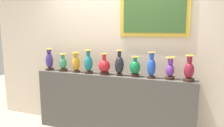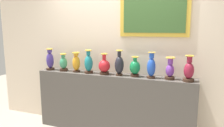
{
  "view_description": "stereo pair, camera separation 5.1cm",
  "coord_description": "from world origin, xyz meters",
  "px_view_note": "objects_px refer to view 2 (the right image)",
  "views": [
    {
      "loc": [
        1.11,
        -3.15,
        1.76
      ],
      "look_at": [
        0.0,
        0.0,
        1.2
      ],
      "focal_mm": 33.56,
      "sensor_mm": 36.0,
      "label": 1
    },
    {
      "loc": [
        1.16,
        -3.13,
        1.76
      ],
      "look_at": [
        0.0,
        0.0,
        1.2
      ],
      "focal_mm": 33.56,
      "sensor_mm": 36.0,
      "label": 2
    }
  ],
  "objects_px": {
    "vase_indigo": "(50,60)",
    "vase_violet": "(170,70)",
    "vase_amber": "(76,63)",
    "vase_crimson": "(104,66)",
    "vase_jade": "(63,63)",
    "vase_emerald": "(135,68)",
    "vase_burgundy": "(189,71)",
    "vase_teal": "(89,63)",
    "vase_onyx": "(119,65)",
    "vase_sapphire": "(151,67)"
  },
  "relations": [
    {
      "from": "vase_indigo",
      "to": "vase_violet",
      "type": "bearing_deg",
      "value": 0.2
    },
    {
      "from": "vase_amber",
      "to": "vase_violet",
      "type": "height_order",
      "value": "vase_amber"
    },
    {
      "from": "vase_crimson",
      "to": "vase_jade",
      "type": "bearing_deg",
      "value": 179.05
    },
    {
      "from": "vase_emerald",
      "to": "vase_burgundy",
      "type": "bearing_deg",
      "value": -2.62
    },
    {
      "from": "vase_emerald",
      "to": "vase_violet",
      "type": "bearing_deg",
      "value": 0.04
    },
    {
      "from": "vase_jade",
      "to": "vase_amber",
      "type": "distance_m",
      "value": 0.26
    },
    {
      "from": "vase_teal",
      "to": "vase_violet",
      "type": "bearing_deg",
      "value": 0.82
    },
    {
      "from": "vase_jade",
      "to": "vase_violet",
      "type": "relative_size",
      "value": 0.94
    },
    {
      "from": "vase_crimson",
      "to": "vase_violet",
      "type": "height_order",
      "value": "vase_crimson"
    },
    {
      "from": "vase_onyx",
      "to": "vase_sapphire",
      "type": "relative_size",
      "value": 1.03
    },
    {
      "from": "vase_jade",
      "to": "vase_teal",
      "type": "height_order",
      "value": "vase_teal"
    },
    {
      "from": "vase_indigo",
      "to": "vase_onyx",
      "type": "xyz_separation_m",
      "value": [
        1.32,
        -0.0,
        -0.0
      ]
    },
    {
      "from": "vase_crimson",
      "to": "vase_violet",
      "type": "relative_size",
      "value": 1.04
    },
    {
      "from": "vase_jade",
      "to": "vase_onyx",
      "type": "height_order",
      "value": "vase_onyx"
    },
    {
      "from": "vase_jade",
      "to": "vase_burgundy",
      "type": "relative_size",
      "value": 0.83
    },
    {
      "from": "vase_jade",
      "to": "vase_teal",
      "type": "relative_size",
      "value": 0.79
    },
    {
      "from": "vase_jade",
      "to": "vase_onyx",
      "type": "xyz_separation_m",
      "value": [
        1.04,
        -0.01,
        0.04
      ]
    },
    {
      "from": "vase_emerald",
      "to": "vase_burgundy",
      "type": "relative_size",
      "value": 0.84
    },
    {
      "from": "vase_onyx",
      "to": "vase_sapphire",
      "type": "height_order",
      "value": "vase_onyx"
    },
    {
      "from": "vase_emerald",
      "to": "vase_violet",
      "type": "distance_m",
      "value": 0.53
    },
    {
      "from": "vase_indigo",
      "to": "vase_burgundy",
      "type": "distance_m",
      "value": 2.35
    },
    {
      "from": "vase_amber",
      "to": "vase_burgundy",
      "type": "height_order",
      "value": "vase_burgundy"
    },
    {
      "from": "vase_onyx",
      "to": "vase_crimson",
      "type": "bearing_deg",
      "value": -178.49
    },
    {
      "from": "vase_teal",
      "to": "vase_crimson",
      "type": "distance_m",
      "value": 0.28
    },
    {
      "from": "vase_violet",
      "to": "vase_burgundy",
      "type": "xyz_separation_m",
      "value": [
        0.26,
        -0.04,
        0.01
      ]
    },
    {
      "from": "vase_teal",
      "to": "vase_burgundy",
      "type": "relative_size",
      "value": 1.05
    },
    {
      "from": "vase_indigo",
      "to": "vase_crimson",
      "type": "height_order",
      "value": "vase_indigo"
    },
    {
      "from": "vase_jade",
      "to": "vase_teal",
      "type": "xyz_separation_m",
      "value": [
        0.5,
        -0.01,
        0.03
      ]
    },
    {
      "from": "vase_teal",
      "to": "vase_violet",
      "type": "distance_m",
      "value": 1.32
    },
    {
      "from": "vase_indigo",
      "to": "vase_burgundy",
      "type": "relative_size",
      "value": 1.03
    },
    {
      "from": "vase_indigo",
      "to": "vase_burgundy",
      "type": "height_order",
      "value": "vase_indigo"
    },
    {
      "from": "vase_indigo",
      "to": "vase_teal",
      "type": "xyz_separation_m",
      "value": [
        0.78,
        -0.01,
        -0.01
      ]
    },
    {
      "from": "vase_teal",
      "to": "vase_sapphire",
      "type": "height_order",
      "value": "same"
    },
    {
      "from": "vase_indigo",
      "to": "vase_burgundy",
      "type": "bearing_deg",
      "value": -0.71
    },
    {
      "from": "vase_jade",
      "to": "vase_burgundy",
      "type": "xyz_separation_m",
      "value": [
        2.08,
        -0.03,
        0.02
      ]
    },
    {
      "from": "vase_emerald",
      "to": "vase_amber",
      "type": "bearing_deg",
      "value": -179.8
    },
    {
      "from": "vase_indigo",
      "to": "vase_crimson",
      "type": "distance_m",
      "value": 1.06
    },
    {
      "from": "vase_sapphire",
      "to": "vase_violet",
      "type": "xyz_separation_m",
      "value": [
        0.27,
        0.02,
        -0.03
      ]
    },
    {
      "from": "vase_indigo",
      "to": "vase_teal",
      "type": "distance_m",
      "value": 0.78
    },
    {
      "from": "vase_teal",
      "to": "vase_onyx",
      "type": "xyz_separation_m",
      "value": [
        0.54,
        0.01,
        0.01
      ]
    },
    {
      "from": "vase_crimson",
      "to": "vase_sapphire",
      "type": "bearing_deg",
      "value": 0.03
    },
    {
      "from": "vase_jade",
      "to": "vase_indigo",
      "type": "bearing_deg",
      "value": -179.35
    },
    {
      "from": "vase_teal",
      "to": "vase_onyx",
      "type": "height_order",
      "value": "vase_onyx"
    },
    {
      "from": "vase_burgundy",
      "to": "vase_onyx",
      "type": "bearing_deg",
      "value": 178.57
    },
    {
      "from": "vase_amber",
      "to": "vase_onyx",
      "type": "bearing_deg",
      "value": -0.47
    },
    {
      "from": "vase_amber",
      "to": "vase_crimson",
      "type": "xyz_separation_m",
      "value": [
        0.53,
        -0.01,
        -0.03
      ]
    },
    {
      "from": "vase_crimson",
      "to": "vase_teal",
      "type": "bearing_deg",
      "value": -179.63
    },
    {
      "from": "vase_amber",
      "to": "vase_burgundy",
      "type": "distance_m",
      "value": 1.82
    },
    {
      "from": "vase_jade",
      "to": "vase_violet",
      "type": "xyz_separation_m",
      "value": [
        1.82,
        0.0,
        0.01
      ]
    },
    {
      "from": "vase_teal",
      "to": "vase_emerald",
      "type": "relative_size",
      "value": 1.25
    }
  ]
}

